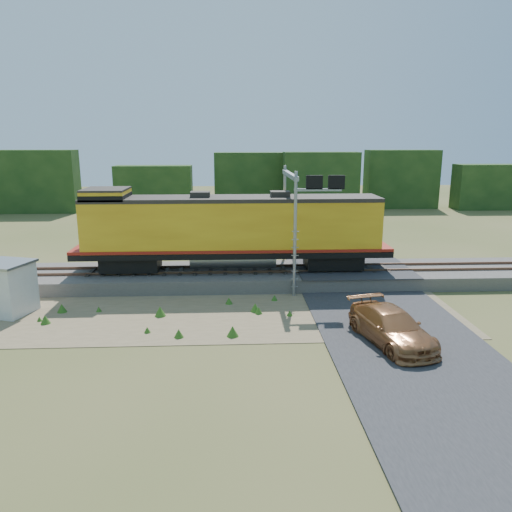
{
  "coord_description": "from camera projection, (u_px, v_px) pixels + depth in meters",
  "views": [
    {
      "loc": [
        -0.47,
        -23.59,
        8.71
      ],
      "look_at": [
        0.83,
        3.0,
        2.4
      ],
      "focal_mm": 35.0,
      "sensor_mm": 36.0,
      "label": 1
    }
  ],
  "objects": [
    {
      "name": "rails",
      "position": [
        240.0,
        269.0,
        30.58
      ],
      "size": [
        70.0,
        1.54,
        0.16
      ],
      "color": "brown",
      "rests_on": "ballast"
    },
    {
      "name": "ballast",
      "position": [
        240.0,
        277.0,
        30.69
      ],
      "size": [
        70.0,
        5.0,
        0.8
      ],
      "primitive_type": "cube",
      "color": "slate",
      "rests_on": "ground"
    },
    {
      "name": "weed_clumps",
      "position": [
        172.0,
        317.0,
        24.89
      ],
      "size": [
        15.0,
        6.2,
        0.56
      ],
      "primitive_type": null,
      "color": "#32611B",
      "rests_on": "ground"
    },
    {
      "name": "locomotive",
      "position": [
        228.0,
        229.0,
        29.98
      ],
      "size": [
        18.94,
        2.89,
        4.89
      ],
      "color": "black",
      "rests_on": "rails"
    },
    {
      "name": "car",
      "position": [
        392.0,
        327.0,
        21.53
      ],
      "size": [
        3.23,
        5.54,
        1.51
      ],
      "primitive_type": "imported",
      "rotation": [
        0.0,
        0.0,
        0.23
      ],
      "color": "#A66A3D",
      "rests_on": "ground"
    },
    {
      "name": "dirt_shoulder",
      "position": [
        203.0,
        314.0,
        25.34
      ],
      "size": [
        26.0,
        8.0,
        0.03
      ],
      "primitive_type": "cube",
      "color": "#8C7754",
      "rests_on": "ground"
    },
    {
      "name": "tree_line_north",
      "position": [
        235.0,
        185.0,
        61.18
      ],
      "size": [
        130.0,
        3.0,
        6.5
      ],
      "color": "#193714",
      "rests_on": "ground"
    },
    {
      "name": "signal_gantry",
      "position": [
        297.0,
        199.0,
        29.09
      ],
      "size": [
        2.77,
        6.2,
        6.99
      ],
      "color": "gray",
      "rests_on": "ground"
    },
    {
      "name": "ground",
      "position": [
        242.0,
        317.0,
        24.96
      ],
      "size": [
        140.0,
        140.0,
        0.0
      ],
      "primitive_type": "plane",
      "color": "#475123",
      "rests_on": "ground"
    },
    {
      "name": "road",
      "position": [
        376.0,
        308.0,
        25.99
      ],
      "size": [
        7.0,
        66.0,
        0.86
      ],
      "color": "#38383A",
      "rests_on": "ground"
    },
    {
      "name": "shed",
      "position": [
        7.0,
        288.0,
        25.09
      ],
      "size": [
        2.83,
        2.83,
        2.69
      ],
      "rotation": [
        0.0,
        0.0,
        -0.3
      ],
      "color": "silver",
      "rests_on": "ground"
    }
  ]
}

